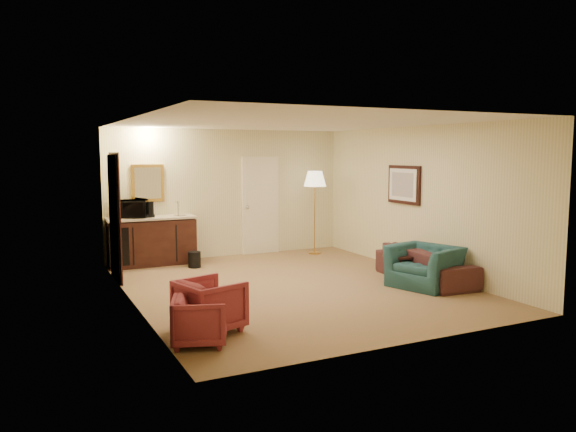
% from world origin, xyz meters
% --- Properties ---
extents(ground, '(6.00, 6.00, 0.00)m').
position_xyz_m(ground, '(0.00, 0.00, 0.00)').
color(ground, '#98784D').
rests_on(ground, ground).
extents(room_walls, '(5.02, 6.01, 2.61)m').
position_xyz_m(room_walls, '(-0.10, 0.77, 1.72)').
color(room_walls, beige).
rests_on(room_walls, ground).
extents(wetbar_cabinet, '(1.64, 0.58, 0.92)m').
position_xyz_m(wetbar_cabinet, '(-1.65, 2.72, 0.46)').
color(wetbar_cabinet, '#391C12').
rests_on(wetbar_cabinet, ground).
extents(sofa, '(0.71, 1.98, 0.76)m').
position_xyz_m(sofa, '(2.15, -0.63, 0.38)').
color(sofa, black).
rests_on(sofa, ground).
extents(teal_armchair, '(0.94, 1.17, 0.88)m').
position_xyz_m(teal_armchair, '(1.88, -0.94, 0.44)').
color(teal_armchair, '#214F54').
rests_on(teal_armchair, ground).
extents(rose_chair_near, '(0.71, 0.73, 0.60)m').
position_xyz_m(rose_chair_near, '(-2.15, -2.00, 0.30)').
color(rose_chair_near, '#95303D').
rests_on(rose_chair_near, ground).
extents(rose_chair_far, '(0.80, 0.83, 0.70)m').
position_xyz_m(rose_chair_far, '(-1.90, -1.60, 0.35)').
color(rose_chair_far, '#95303D').
rests_on(rose_chair_far, ground).
extents(coffee_table, '(0.88, 0.64, 0.47)m').
position_xyz_m(coffee_table, '(1.80, -0.54, 0.24)').
color(coffee_table, black).
rests_on(coffee_table, ground).
extents(floor_lamp, '(0.49, 0.49, 1.76)m').
position_xyz_m(floor_lamp, '(1.70, 2.40, 0.88)').
color(floor_lamp, gold).
rests_on(floor_lamp, ground).
extents(waste_bin, '(0.25, 0.25, 0.30)m').
position_xyz_m(waste_bin, '(-1.00, 2.13, 0.15)').
color(waste_bin, black).
rests_on(waste_bin, ground).
extents(microwave, '(0.67, 0.51, 0.41)m').
position_xyz_m(microwave, '(-2.02, 2.79, 1.12)').
color(microwave, black).
rests_on(microwave, wetbar_cabinet).
extents(coffee_maker, '(0.16, 0.16, 0.30)m').
position_xyz_m(coffee_maker, '(-1.68, 2.70, 1.07)').
color(coffee_maker, black).
rests_on(coffee_maker, wetbar_cabinet).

